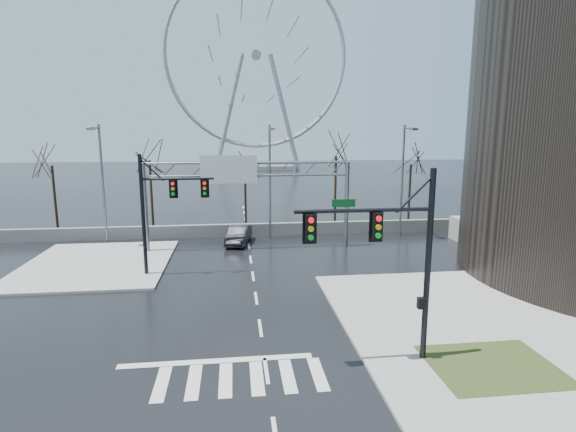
{
  "coord_description": "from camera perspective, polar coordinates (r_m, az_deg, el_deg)",
  "views": [
    {
      "loc": [
        -1.12,
        -20.43,
        9.34
      ],
      "look_at": [
        2.32,
        7.98,
        4.0
      ],
      "focal_mm": 28.0,
      "sensor_mm": 36.0,
      "label": 1
    }
  ],
  "objects": [
    {
      "name": "signal_mast_far",
      "position": [
        30.11,
        -15.91,
        1.56
      ],
      "size": [
        4.72,
        0.41,
        8.0
      ],
      "color": "black",
      "rests_on": "ground"
    },
    {
      "name": "tree_center",
      "position": [
        45.13,
        -5.48,
        5.23
      ],
      "size": [
        3.25,
        3.25,
        6.5
      ],
      "color": "black",
      "rests_on": "ground"
    },
    {
      "name": "ferris_wheel",
      "position": [
        116.8,
        -4.05,
        18.81
      ],
      "size": [
        45.0,
        6.0,
        50.91
      ],
      "color": "gray",
      "rests_on": "ground"
    },
    {
      "name": "signal_mast_near",
      "position": [
        18.1,
        13.59,
        -4.02
      ],
      "size": [
        5.52,
        0.41,
        8.0
      ],
      "color": "black",
      "rests_on": "ground"
    },
    {
      "name": "car",
      "position": [
        38.4,
        -6.3,
        -2.42
      ],
      "size": [
        2.47,
        4.78,
        1.5
      ],
      "primitive_type": "imported",
      "rotation": [
        0.0,
        0.0,
        -0.2
      ],
      "color": "black",
      "rests_on": "ground"
    },
    {
      "name": "grass_strip",
      "position": [
        20.61,
        24.54,
        -16.91
      ],
      "size": [
        5.0,
        4.0,
        0.02
      ],
      "primitive_type": "cube",
      "color": "#2F3917",
      "rests_on": "sidewalk_near"
    },
    {
      "name": "sidewalk_far",
      "position": [
        35.14,
        -23.08,
        -5.58
      ],
      "size": [
        10.0,
        12.0,
        0.15
      ],
      "primitive_type": "cube",
      "color": "gray",
      "rests_on": "ground"
    },
    {
      "name": "streetlight_mid",
      "position": [
        38.87,
        -2.29,
        5.47
      ],
      "size": [
        0.5,
        2.55,
        10.0
      ],
      "color": "slate",
      "rests_on": "ground"
    },
    {
      "name": "barrier_wall",
      "position": [
        41.39,
        -5.2,
        -1.73
      ],
      "size": [
        52.0,
        0.5,
        1.1
      ],
      "primitive_type": "cube",
      "color": "slate",
      "rests_on": "ground"
    },
    {
      "name": "streetlight_right",
      "position": [
        41.59,
        14.5,
        5.47
      ],
      "size": [
        0.5,
        2.55,
        10.0
      ],
      "color": "slate",
      "rests_on": "ground"
    },
    {
      "name": "tree_right",
      "position": [
        45.19,
        6.09,
        6.55
      ],
      "size": [
        3.9,
        3.9,
        7.8
      ],
      "color": "black",
      "rests_on": "ground"
    },
    {
      "name": "sidewalk_right_ext",
      "position": [
        26.69,
        18.52,
        -10.31
      ],
      "size": [
        12.0,
        10.0,
        0.15
      ],
      "primitive_type": "cube",
      "color": "gray",
      "rests_on": "ground"
    },
    {
      "name": "tree_far_left",
      "position": [
        47.68,
        -27.73,
        4.83
      ],
      "size": [
        3.5,
        3.5,
        7.0
      ],
      "color": "black",
      "rests_on": "ground"
    },
    {
      "name": "sign_gantry",
      "position": [
        35.64,
        -5.68,
        3.82
      ],
      "size": [
        16.36,
        0.4,
        7.6
      ],
      "color": "slate",
      "rests_on": "ground"
    },
    {
      "name": "ground",
      "position": [
        22.49,
        -3.54,
        -13.99
      ],
      "size": [
        260.0,
        260.0,
        0.0
      ],
      "primitive_type": "plane",
      "color": "black",
      "rests_on": "ground"
    },
    {
      "name": "tree_left",
      "position": [
        44.76,
        -17.12,
        5.8
      ],
      "size": [
        3.75,
        3.75,
        7.5
      ],
      "color": "black",
      "rests_on": "ground"
    },
    {
      "name": "streetlight_left",
      "position": [
        40.24,
        -22.65,
        4.84
      ],
      "size": [
        0.5,
        2.55,
        10.0
      ],
      "color": "slate",
      "rests_on": "ground"
    },
    {
      "name": "tree_far_right",
      "position": [
        48.14,
        15.3,
        5.52
      ],
      "size": [
        3.4,
        3.4,
        6.8
      ],
      "color": "black",
      "rests_on": "ground"
    }
  ]
}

